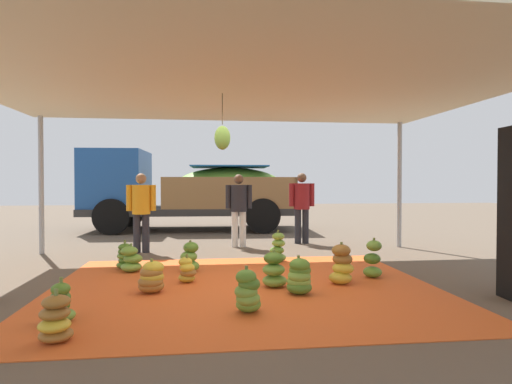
{
  "coord_description": "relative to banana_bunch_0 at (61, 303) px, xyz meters",
  "views": [
    {
      "loc": [
        -0.56,
        -5.87,
        1.44
      ],
      "look_at": [
        0.37,
        1.67,
        1.27
      ],
      "focal_mm": 30.31,
      "sensor_mm": 36.0,
      "label": 1
    }
  ],
  "objects": [
    {
      "name": "banana_bunch_7",
      "position": [
        0.14,
        -0.61,
        0.01
      ],
      "size": [
        0.4,
        0.42,
        0.48
      ],
      "color": "#996628",
      "rests_on": "tarp_orange"
    },
    {
      "name": "cargo_truck_main",
      "position": [
        0.91,
        8.73,
        1.04
      ],
      "size": [
        6.28,
        2.8,
        2.4
      ],
      "color": "#2D2D2D",
      "rests_on": "ground"
    },
    {
      "name": "tent_canopy",
      "position": [
        2.01,
        1.16,
        2.56
      ],
      "size": [
        8.0,
        7.0,
        2.84
      ],
      "color": "#9EA0A5",
      "rests_on": "ground"
    },
    {
      "name": "banana_bunch_9",
      "position": [
        2.68,
        0.78,
        0.03
      ],
      "size": [
        0.44,
        0.44,
        0.49
      ],
      "color": "#477523",
      "rests_on": "tarp_orange"
    },
    {
      "name": "banana_bunch_10",
      "position": [
        1.23,
        1.59,
        -0.02
      ],
      "size": [
        0.35,
        0.35,
        0.41
      ],
      "color": "gold",
      "rests_on": "tarp_orange"
    },
    {
      "name": "worker_1",
      "position": [
        0.19,
        4.44,
        0.76
      ],
      "size": [
        0.6,
        0.36,
        1.63
      ],
      "color": "#26262D",
      "rests_on": "ground"
    },
    {
      "name": "banana_bunch_5",
      "position": [
        0.31,
        2.46,
        0.0
      ],
      "size": [
        0.42,
        0.42,
        0.45
      ],
      "color": "#75A83D",
      "rests_on": "tarp_orange"
    },
    {
      "name": "banana_bunch_8",
      "position": [
        3.41,
        1.27,
        0.07
      ],
      "size": [
        0.47,
        0.48,
        0.59
      ],
      "color": "gold",
      "rests_on": "tarp_orange"
    },
    {
      "name": "banana_bunch_2",
      "position": [
        2.81,
        3.1,
        0.05
      ],
      "size": [
        0.39,
        0.39,
        0.57
      ],
      "color": "#75A83D",
      "rests_on": "tarp_orange"
    },
    {
      "name": "banana_bunch_11",
      "position": [
        1.24,
        2.36,
        0.03
      ],
      "size": [
        0.42,
        0.42,
        0.5
      ],
      "color": "#60932D",
      "rests_on": "tarp_orange"
    },
    {
      "name": "worker_2",
      "position": [
        2.25,
        4.99,
        0.75
      ],
      "size": [
        0.6,
        0.36,
        1.63
      ],
      "color": "silver",
      "rests_on": "ground"
    },
    {
      "name": "banana_bunch_4",
      "position": [
        4.0,
        1.6,
        0.07
      ],
      "size": [
        0.33,
        0.34,
        0.6
      ],
      "color": "#60932D",
      "rests_on": "tarp_orange"
    },
    {
      "name": "banana_bunch_1",
      "position": [
        0.17,
        2.75,
        0.01
      ],
      "size": [
        0.34,
        0.35,
        0.47
      ],
      "color": "#518428",
      "rests_on": "tarp_orange"
    },
    {
      "name": "banana_bunch_6",
      "position": [
        0.79,
        1.07,
        0.01
      ],
      "size": [
        0.47,
        0.47,
        0.44
      ],
      "color": "#996628",
      "rests_on": "tarp_orange"
    },
    {
      "name": "banana_bunch_0",
      "position": [
        0.0,
        0.0,
        0.0
      ],
      "size": [
        0.35,
        0.32,
        0.45
      ],
      "color": "#6B9E38",
      "rests_on": "tarp_orange"
    },
    {
      "name": "tarp_orange",
      "position": [
        2.01,
        1.24,
        -0.19
      ],
      "size": [
        5.22,
        4.5,
        0.01
      ],
      "primitive_type": "cube",
      "color": "#E05B23",
      "rests_on": "ground"
    },
    {
      "name": "banana_bunch_12",
      "position": [
        2.42,
        1.18,
        0.03
      ],
      "size": [
        0.45,
        0.45,
        0.51
      ],
      "color": "#75A83D",
      "rests_on": "tarp_orange"
    },
    {
      "name": "ground_plane",
      "position": [
        2.01,
        4.24,
        -0.2
      ],
      "size": [
        40.0,
        40.0,
        0.0
      ],
      "primitive_type": "plane",
      "color": "brown"
    },
    {
      "name": "banana_bunch_3",
      "position": [
        1.94,
        0.05,
        0.04
      ],
      "size": [
        0.35,
        0.38,
        0.52
      ],
      "color": "#60932D",
      "rests_on": "tarp_orange"
    },
    {
      "name": "worker_0",
      "position": [
        3.77,
        5.35,
        0.78
      ],
      "size": [
        0.61,
        0.37,
        1.67
      ],
      "color": "#26262D",
      "rests_on": "ground"
    }
  ]
}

